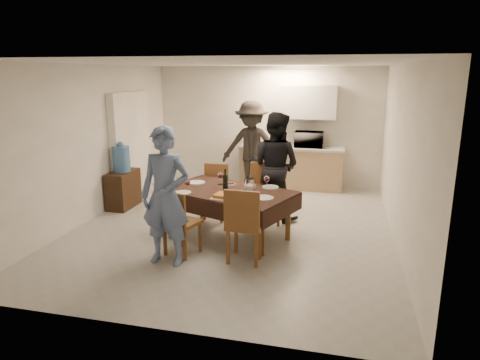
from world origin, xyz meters
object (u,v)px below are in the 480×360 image
object	(u,v)px
wine_bottle	(225,179)
savoury_tart	(228,196)
console	(123,189)
person_near	(165,196)
dining_table	(228,192)
water_pitcher	(250,186)
water_jug	(121,159)
microwave	(309,139)
person_far	(275,166)
person_kitchen	(251,147)

from	to	relation	value
wine_bottle	savoury_tart	size ratio (longest dim) A/B	0.76
wine_bottle	console	bearing A→B (deg)	156.97
person_near	dining_table	bearing A→B (deg)	64.32
water_pitcher	water_jug	bearing A→B (deg)	158.26
savoury_tart	microwave	world-z (taller)	microwave
dining_table	microwave	xyz separation A→B (m)	(0.94, 3.16, 0.36)
savoury_tart	person_near	distance (m)	0.94
wine_bottle	microwave	size ratio (longest dim) A/B	0.53
wine_bottle	person_near	distance (m)	1.21
person_near	savoury_tart	bearing A→B (deg)	47.83
console	water_jug	world-z (taller)	water_jug
dining_table	water_pitcher	bearing A→B (deg)	13.06
water_jug	person_near	bearing A→B (deg)	-49.64
dining_table	microwave	distance (m)	3.31
console	water_pitcher	distance (m)	2.89
dining_table	water_pitcher	world-z (taller)	water_pitcher
microwave	person_near	bearing A→B (deg)	70.46
person_far	savoury_tart	bearing A→B (deg)	93.34
console	person_near	bearing A→B (deg)	-49.64
person_near	person_far	size ratio (longest dim) A/B	1.00
water_jug	person_kitchen	xyz separation A→B (m)	(2.08, 1.70, 0.03)
microwave	console	bearing A→B (deg)	33.59
water_jug	console	bearing A→B (deg)	0.00
savoury_tart	person_near	bearing A→B (deg)	-134.13
microwave	dining_table	bearing A→B (deg)	73.37
console	savoury_tart	distance (m)	2.80
console	person_far	distance (m)	2.90
person_near	person_kitchen	world-z (taller)	person_kitchen
dining_table	console	distance (m)	2.53
wine_bottle	person_kitchen	size ratio (longest dim) A/B	0.17
dining_table	console	world-z (taller)	dining_table
water_jug	microwave	bearing A→B (deg)	33.59
person_near	microwave	bearing A→B (deg)	72.42
dining_table	microwave	world-z (taller)	microwave
dining_table	savoury_tart	xyz separation A→B (m)	(0.10, -0.38, 0.06)
savoury_tart	person_far	bearing A→B (deg)	72.53
dining_table	wine_bottle	size ratio (longest dim) A/B	6.94
water_pitcher	microwave	world-z (taller)	microwave
dining_table	person_near	distance (m)	1.20
person_near	person_far	world-z (taller)	person_far
microwave	person_far	xyz separation A→B (m)	(-0.39, -2.11, -0.16)
wine_bottle	savoury_tart	xyz separation A→B (m)	(0.15, -0.43, -0.13)
wine_bottle	person_kitchen	distance (m)	2.66
water_pitcher	savoury_tart	xyz separation A→B (m)	(-0.25, -0.33, -0.08)
water_jug	person_far	distance (m)	2.85
person_far	water_jug	bearing A→B (deg)	21.71
console	water_pitcher	size ratio (longest dim) A/B	3.52
microwave	person_far	world-z (taller)	person_far
console	water_jug	xyz separation A→B (m)	(0.00, 0.00, 0.58)
savoury_tart	person_far	size ratio (longest dim) A/B	0.23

